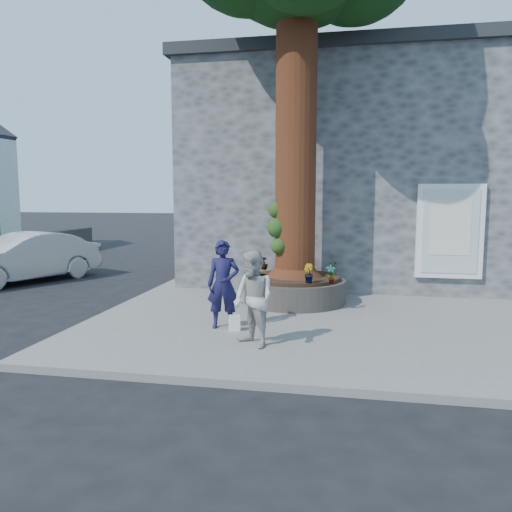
% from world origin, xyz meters
% --- Properties ---
extents(ground, '(120.00, 120.00, 0.00)m').
position_xyz_m(ground, '(0.00, 0.00, 0.00)').
color(ground, black).
rests_on(ground, ground).
extents(pavement, '(9.00, 8.00, 0.12)m').
position_xyz_m(pavement, '(1.50, 1.00, 0.06)').
color(pavement, slate).
rests_on(pavement, ground).
extents(yellow_line, '(0.10, 30.00, 0.01)m').
position_xyz_m(yellow_line, '(-3.05, 1.00, 0.00)').
color(yellow_line, yellow).
rests_on(yellow_line, ground).
extents(stone_shop, '(10.30, 8.30, 6.30)m').
position_xyz_m(stone_shop, '(2.50, 7.20, 3.16)').
color(stone_shop, '#45474A').
rests_on(stone_shop, ground).
extents(planter, '(2.30, 2.30, 0.60)m').
position_xyz_m(planter, '(0.80, 2.00, 0.41)').
color(planter, black).
rests_on(planter, pavement).
extents(man, '(0.65, 0.48, 1.61)m').
position_xyz_m(man, '(-0.23, -0.46, 0.93)').
color(man, '#16153A').
rests_on(man, pavement).
extents(woman, '(0.95, 0.94, 1.55)m').
position_xyz_m(woman, '(0.53, -1.48, 0.89)').
color(woman, '#B1AEAA').
rests_on(woman, pavement).
extents(shopping_bag, '(0.23, 0.18, 0.28)m').
position_xyz_m(shopping_bag, '(0.02, -0.63, 0.26)').
color(shopping_bag, white).
rests_on(shopping_bag, pavement).
extents(car_silver, '(3.15, 4.63, 1.44)m').
position_xyz_m(car_silver, '(-7.37, 3.80, 0.72)').
color(car_silver, '#B9BCC1').
rests_on(car_silver, ground).
extents(plant_a, '(0.24, 0.19, 0.40)m').
position_xyz_m(plant_a, '(1.65, 1.15, 0.92)').
color(plant_a, gray).
rests_on(plant_a, planter).
extents(plant_b, '(0.31, 0.31, 0.41)m').
position_xyz_m(plant_b, '(1.18, 1.15, 0.92)').
color(plant_b, gray).
rests_on(plant_b, planter).
extents(plant_c, '(0.20, 0.20, 0.32)m').
position_xyz_m(plant_c, '(-0.05, 2.85, 0.88)').
color(plant_c, gray).
rests_on(plant_c, planter).
extents(plant_d, '(0.32, 0.31, 0.26)m').
position_xyz_m(plant_d, '(1.65, 2.85, 0.85)').
color(plant_d, gray).
rests_on(plant_d, planter).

